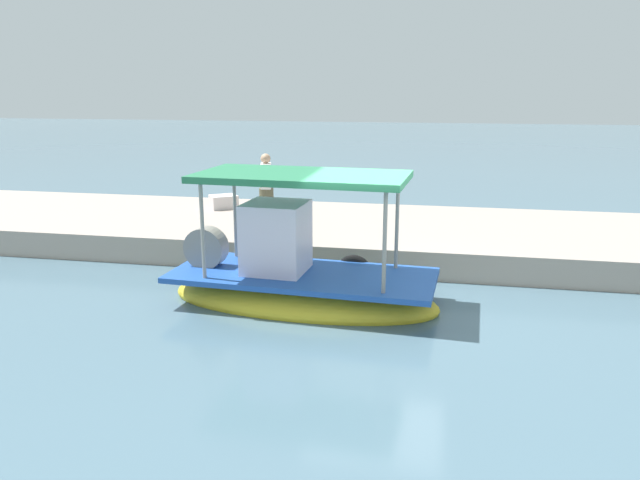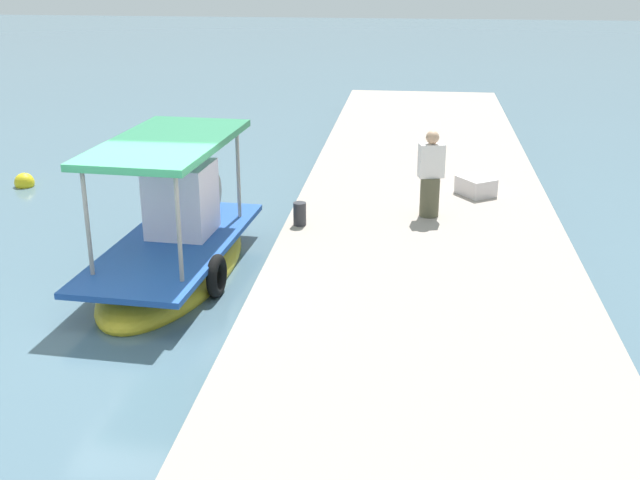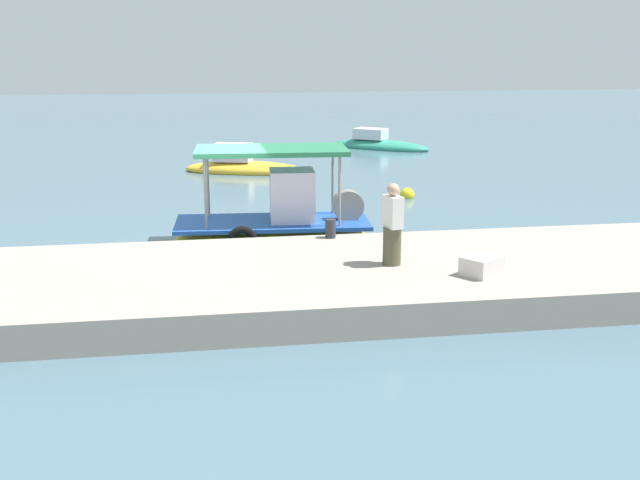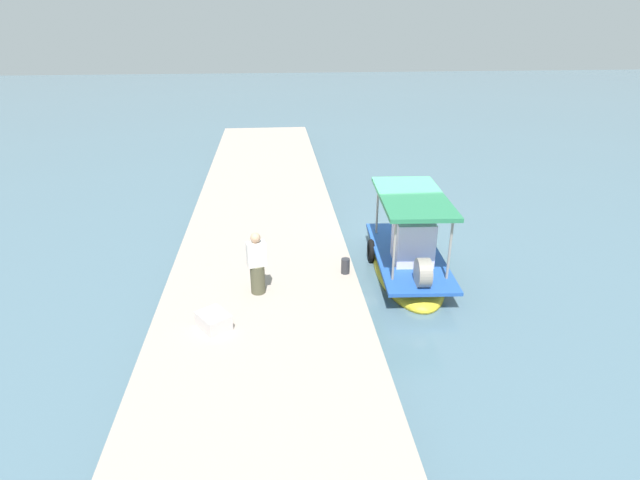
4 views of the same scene
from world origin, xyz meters
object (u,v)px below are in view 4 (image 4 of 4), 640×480
object	(u,v)px
mooring_bollard	(345,266)
main_fishing_boat	(408,259)
fisherman_near_bollard	(257,266)
cargo_crate	(214,321)

from	to	relation	value
mooring_bollard	main_fishing_boat	bearing A→B (deg)	116.61
main_fishing_boat	fisherman_near_bollard	size ratio (longest dim) A/B	3.11
cargo_crate	mooring_bollard	bearing A→B (deg)	125.18
fisherman_near_bollard	cargo_crate	distance (m)	1.92
main_fishing_boat	cargo_crate	world-z (taller)	main_fishing_boat
fisherman_near_bollard	mooring_bollard	xyz separation A→B (m)	(-0.84, 2.40, -0.54)
fisherman_near_bollard	cargo_crate	size ratio (longest dim) A/B	2.31
fisherman_near_bollard	mooring_bollard	world-z (taller)	fisherman_near_bollard
fisherman_near_bollard	cargo_crate	world-z (taller)	fisherman_near_bollard
mooring_bollard	cargo_crate	distance (m)	4.14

